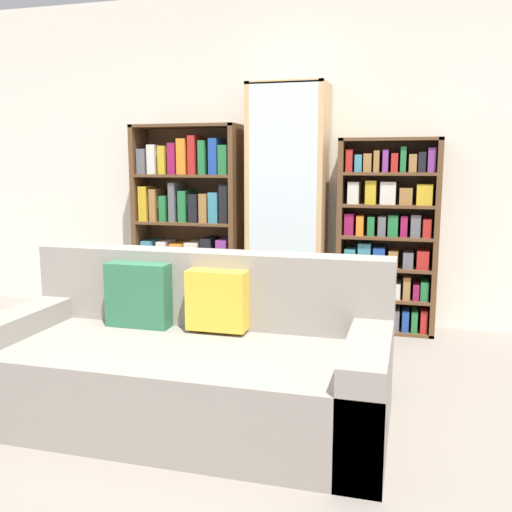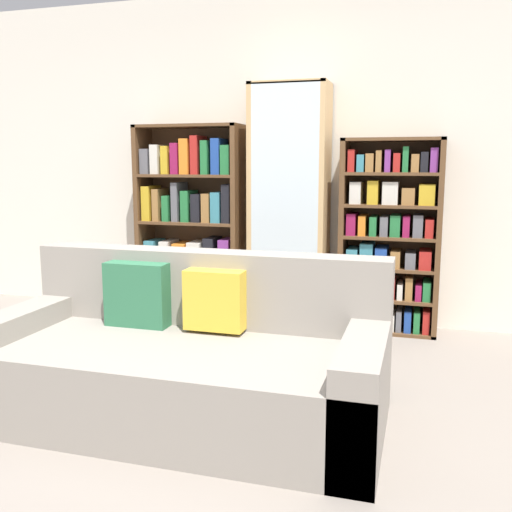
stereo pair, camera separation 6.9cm
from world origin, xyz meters
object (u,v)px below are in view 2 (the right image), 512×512
Objects in this scene: display_cabinet at (290,208)px; bookshelf_right at (390,240)px; wine_bottle at (346,324)px; bookshelf_left at (191,226)px; couch at (185,363)px.

bookshelf_right is (0.80, 0.02, -0.23)m from display_cabinet.
wine_bottle is at bearing -38.03° from display_cabinet.
bookshelf_left is at bearing 179.99° from bookshelf_right.
couch is 2.13m from bookshelf_right.
couch is 1.37× the size of bookshelf_right.
display_cabinet is (0.12, 1.85, 0.68)m from couch.
bookshelf_right is (0.92, 1.87, 0.45)m from couch.
display_cabinet is 1.06m from wine_bottle.
display_cabinet reaches higher than wine_bottle.
display_cabinet is at bearing -178.85° from bookshelf_right.
bookshelf_right is at bearing -0.01° from bookshelf_left.
bookshelf_right is at bearing 63.76° from couch.
display_cabinet is 1.29× the size of bookshelf_right.
display_cabinet reaches higher than bookshelf_right.
display_cabinet is (0.86, -0.02, 0.18)m from bookshelf_left.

